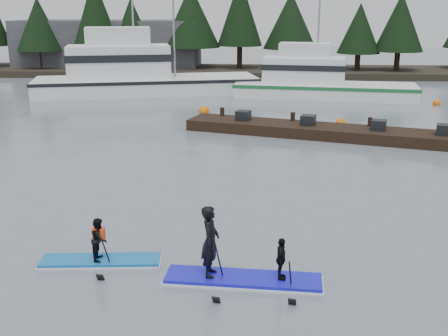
# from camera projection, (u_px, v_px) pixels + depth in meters

# --- Properties ---
(ground) EXTENTS (160.00, 160.00, 0.00)m
(ground) POSITION_uv_depth(u_px,v_px,m) (208.00, 280.00, 13.71)
(ground) COLOR slate
(ground) RESTS_ON ground
(far_shore) EXTENTS (70.00, 8.00, 0.60)m
(far_shore) POSITION_uv_depth(u_px,v_px,m) (248.00, 71.00, 53.87)
(far_shore) COLOR #2D281E
(far_shore) RESTS_ON ground
(treeline) EXTENTS (60.00, 4.00, 8.00)m
(treeline) POSITION_uv_depth(u_px,v_px,m) (248.00, 75.00, 53.95)
(treeline) COLOR black
(treeline) RESTS_ON ground
(waterfront_building) EXTENTS (18.00, 6.00, 5.00)m
(waterfront_building) POSITION_uv_depth(u_px,v_px,m) (109.00, 46.00, 56.02)
(waterfront_building) COLOR #4C4C51
(waterfront_building) RESTS_ON ground
(fishing_boat_large) EXTENTS (17.10, 8.38, 9.44)m
(fishing_boat_large) POSITION_uv_depth(u_px,v_px,m) (140.00, 84.00, 42.27)
(fishing_boat_large) COLOR white
(fishing_boat_large) RESTS_ON ground
(fishing_boat_medium) EXTENTS (13.19, 5.31, 7.86)m
(fishing_boat_medium) POSITION_uv_depth(u_px,v_px,m) (319.00, 90.00, 40.61)
(fishing_boat_medium) COLOR white
(fishing_boat_medium) RESTS_ON ground
(floating_dock) EXTENTS (16.59, 6.96, 0.56)m
(floating_dock) POSITION_uv_depth(u_px,v_px,m) (347.00, 133.00, 28.08)
(floating_dock) COLOR black
(floating_dock) RESTS_ON ground
(buoy_d) EXTENTS (0.52, 0.52, 0.52)m
(buoy_d) POSITION_uv_depth(u_px,v_px,m) (340.00, 125.00, 31.26)
(buoy_d) COLOR orange
(buoy_d) RESTS_ON ground
(buoy_a) EXTENTS (0.58, 0.58, 0.58)m
(buoy_a) POSITION_uv_depth(u_px,v_px,m) (56.00, 98.00, 40.28)
(buoy_a) COLOR orange
(buoy_a) RESTS_ON ground
(buoy_b) EXTENTS (0.63, 0.63, 0.63)m
(buoy_b) POSITION_uv_depth(u_px,v_px,m) (204.00, 114.00, 34.56)
(buoy_b) COLOR orange
(buoy_b) RESTS_ON ground
(buoy_c) EXTENTS (0.50, 0.50, 0.50)m
(buoy_c) POSITION_uv_depth(u_px,v_px,m) (436.00, 105.00, 37.55)
(buoy_c) COLOR orange
(buoy_c) RESTS_ON ground
(paddleboard_solo) EXTENTS (3.13, 1.14, 1.75)m
(paddleboard_solo) POSITION_uv_depth(u_px,v_px,m) (100.00, 249.00, 14.50)
(paddleboard_solo) COLOR #1264AD
(paddleboard_solo) RESTS_ON ground
(paddleboard_duo) EXTENTS (3.83, 1.27, 2.43)m
(paddleboard_duo) POSITION_uv_depth(u_px,v_px,m) (234.00, 259.00, 13.48)
(paddleboard_duo) COLOR #1515CD
(paddleboard_duo) RESTS_ON ground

